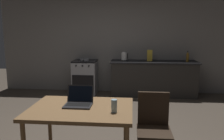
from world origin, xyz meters
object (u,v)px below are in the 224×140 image
Objects in this scene: stove_oven at (85,77)px; bottle at (188,57)px; chair at (154,124)px; electric_kettle at (124,57)px; laptop at (79,101)px; cereal_box at (150,55)px; drinking_glass at (114,106)px; dining_table at (81,113)px; frying_pan at (84,59)px.

bottle is (2.57, -0.05, 0.57)m from stove_oven.
chair is 3.31× the size of bottle.
laptop is at bearing -97.49° from electric_kettle.
electric_kettle is 0.64m from cereal_box.
drinking_glass is at bearing -114.88° from bottle.
dining_table is 0.15m from laptop.
stove_oven is 2.14× the size of frying_pan.
chair is 3.96× the size of electric_kettle.
bottle is 0.64× the size of frying_pan.
electric_kettle is 1.56× the size of drinking_glass.
stove_oven is 3.20× the size of cereal_box.
laptop is at bearing 155.59° from drinking_glass.
stove_oven is at bearing 110.51° from laptop.
electric_kettle reaches higher than stove_oven.
frying_pan is (-0.65, 3.21, 0.24)m from dining_table.
frying_pan reaches higher than drinking_glass.
stove_oven is 2.63m from bottle.
drinking_glass is (1.03, -3.36, 0.38)m from stove_oven.
dining_table is at bearing -78.81° from stove_oven.
cereal_box is at bearing 64.74° from chair.
bottle is (1.56, -0.05, 0.02)m from electric_kettle.
bottle reaches higher than frying_pan.
electric_kettle reaches higher than frying_pan.
stove_oven is at bearing -179.86° from electric_kettle.
laptop is 1.16× the size of cereal_box.
cereal_box is (-0.92, 0.07, 0.01)m from bottle.
laptop is 3.20m from electric_kettle.
drinking_glass reaches higher than dining_table.
electric_kettle is at bearing 90.35° from drinking_glass.
bottle is at bearing 58.80° from dining_table.
stove_oven is 3.42m from chair.
laptop reaches higher than frying_pan.
frying_pan is (-1.02, -0.03, -0.08)m from electric_kettle.
frying_pan is at bearing 179.53° from bottle.
electric_kettle is at bearing 1.63° from frying_pan.
cereal_box is (1.65, 0.02, 0.58)m from stove_oven.
bottle is 0.96× the size of cereal_box.
cereal_box is at bearing 79.59° from drinking_glass.
electric_kettle is 1.02m from frying_pan.
stove_oven is 3.54m from drinking_glass.
electric_kettle is at bearing 92.37° from laptop.
chair is at bearing -93.04° from cereal_box.
cereal_box is at bearing 0.78° from stove_oven.
drinking_glass is (0.44, -0.20, 0.03)m from laptop.
stove_oven is 6.22× the size of drinking_glass.
bottle is (1.93, 3.19, 0.34)m from dining_table.
bottle is at bearing -1.84° from electric_kettle.
electric_kettle is (1.01, 0.00, 0.55)m from stove_oven.
bottle reaches higher than chair.
dining_table is 3.28m from frying_pan.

